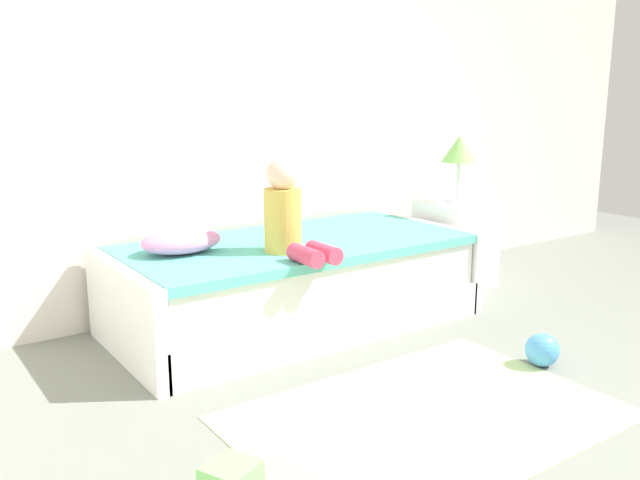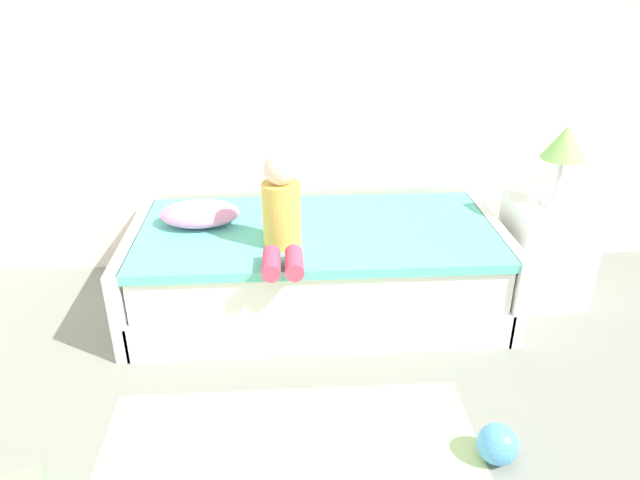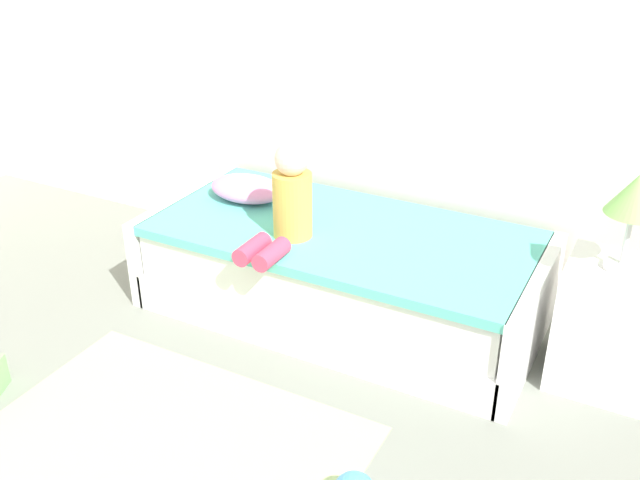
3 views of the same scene
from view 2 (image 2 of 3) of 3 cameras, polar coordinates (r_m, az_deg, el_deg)
wall_rear at (r=3.62m, az=3.31°, el=19.18°), size 7.20×0.10×2.90m
bed at (r=3.39m, az=-0.26°, el=-2.76°), size 2.11×1.00×0.50m
nightstand at (r=3.71m, az=20.98°, el=-0.99°), size 0.44×0.44×0.60m
table_lamp at (r=3.49m, az=22.64°, el=8.37°), size 0.24×0.24×0.45m
child_figure at (r=2.98m, az=-3.74°, el=2.75°), size 0.20×0.51×0.50m
pillow at (r=3.37m, az=-11.58°, el=2.53°), size 0.44×0.30×0.13m
toy_ball at (r=2.63m, az=16.87°, el=-18.44°), size 0.17×0.17×0.17m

